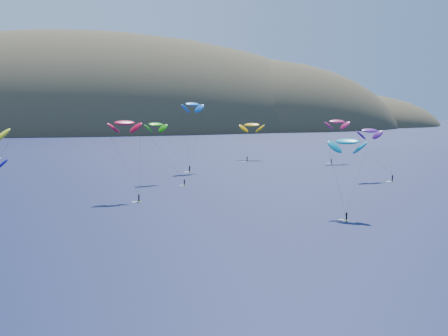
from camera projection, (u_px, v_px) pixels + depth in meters
island at (104, 140)px, 604.84m from camera, size 730.00×300.00×210.00m
kitesurfer_3 at (156, 125)px, 184.62m from camera, size 10.76×14.74×19.14m
kitesurfer_4 at (192, 104)px, 215.95m from camera, size 10.56×9.38×25.74m
kitesurfer_5 at (347, 142)px, 128.87m from camera, size 8.18×11.93×17.48m
kitesurfer_6 at (370, 131)px, 189.82m from camera, size 9.46×9.62×17.48m
kitesurfer_8 at (337, 122)px, 246.99m from camera, size 10.44×6.40×19.20m
kitesurfer_9 at (125, 123)px, 151.40m from camera, size 8.41×10.07×20.68m
kitesurfer_11 at (252, 125)px, 263.72m from camera, size 12.64×17.47×17.36m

